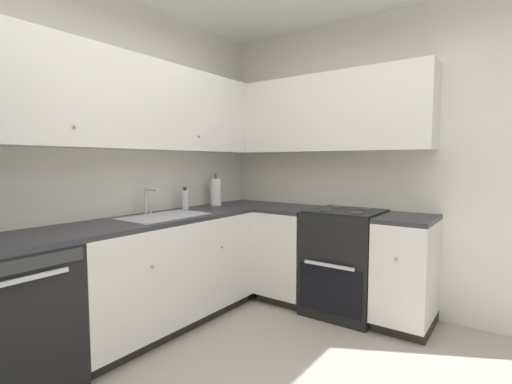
{
  "coord_description": "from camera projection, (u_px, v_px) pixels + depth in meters",
  "views": [
    {
      "loc": [
        -1.53,
        -0.95,
        1.35
      ],
      "look_at": [
        0.96,
        0.84,
        1.1
      ],
      "focal_mm": 26.06,
      "sensor_mm": 36.0,
      "label": 1
    }
  ],
  "objects": [
    {
      "name": "lower_cabinets_back",
      "position": [
        164.0,
        273.0,
        3.03
      ],
      "size": [
        1.64,
        0.62,
        0.87
      ],
      "color": "silver",
      "rests_on": "ground_plane"
    },
    {
      "name": "lower_cabinets_right",
      "position": [
        339.0,
        263.0,
        3.33
      ],
      "size": [
        0.62,
        1.52,
        0.87
      ],
      "color": "silver",
      "rests_on": "ground_plane"
    },
    {
      "name": "dishwasher",
      "position": [
        10.0,
        321.0,
        2.12
      ],
      "size": [
        0.6,
        0.63,
        0.87
      ],
      "color": "black",
      "rests_on": "ground_plane"
    },
    {
      "name": "upper_cabinets_right",
      "position": [
        317.0,
        115.0,
        3.51
      ],
      "size": [
        0.32,
        2.07,
        0.7
      ],
      "color": "silver"
    },
    {
      "name": "countertop_back",
      "position": [
        163.0,
        218.0,
        2.99
      ],
      "size": [
        2.84,
        0.6,
        0.03
      ],
      "primitive_type": "cube",
      "color": "#2D2D33",
      "rests_on": "lower_cabinets_back"
    },
    {
      "name": "faucet",
      "position": [
        148.0,
        199.0,
        3.08
      ],
      "size": [
        0.07,
        0.16,
        0.22
      ],
      "color": "silver",
      "rests_on": "countertop_back"
    },
    {
      "name": "soap_bottle",
      "position": [
        185.0,
        199.0,
        3.42
      ],
      "size": [
        0.07,
        0.07,
        0.21
      ],
      "color": "silver",
      "rests_on": "countertop_back"
    },
    {
      "name": "paper_towel_roll",
      "position": [
        216.0,
        192.0,
        3.73
      ],
      "size": [
        0.11,
        0.11,
        0.33
      ],
      "color": "white",
      "rests_on": "countertop_back"
    },
    {
      "name": "upper_cabinets_back",
      "position": [
        132.0,
        104.0,
        2.87
      ],
      "size": [
        2.52,
        0.34,
        0.7
      ],
      "color": "silver"
    },
    {
      "name": "sink",
      "position": [
        165.0,
        222.0,
        2.97
      ],
      "size": [
        0.69,
        0.4,
        0.1
      ],
      "color": "#B7B7BC",
      "rests_on": "countertop_back"
    },
    {
      "name": "wall_back",
      "position": [
        87.0,
        164.0,
        2.79
      ],
      "size": [
        3.81,
        0.05,
        2.66
      ],
      "primitive_type": "cube",
      "color": "silver",
      "rests_on": "ground_plane"
    },
    {
      "name": "countertop_right",
      "position": [
        340.0,
        213.0,
        3.29
      ],
      "size": [
        0.6,
        1.52,
        0.03
      ],
      "color": "#2D2D33",
      "rests_on": "lower_cabinets_right"
    },
    {
      "name": "oven_range",
      "position": [
        345.0,
        261.0,
        3.31
      ],
      "size": [
        0.68,
        0.62,
        1.06
      ],
      "color": "black",
      "rests_on": "ground_plane"
    },
    {
      "name": "wall_right",
      "position": [
        392.0,
        164.0,
        3.32
      ],
      "size": [
        0.05,
        3.47,
        2.66
      ],
      "primitive_type": "cube",
      "color": "silver",
      "rests_on": "ground_plane"
    }
  ]
}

